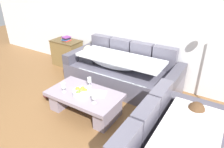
{
  "coord_description": "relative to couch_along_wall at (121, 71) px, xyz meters",
  "views": [
    {
      "loc": [
        1.8,
        -1.62,
        2.15
      ],
      "look_at": [
        0.12,
        1.07,
        0.55
      ],
      "focal_mm": 32.84,
      "sensor_mm": 36.0,
      "label": 1
    }
  ],
  "objects": [
    {
      "name": "couch_along_wall",
      "position": [
        0.0,
        0.0,
        0.0
      ],
      "size": [
        2.29,
        0.92,
        0.88
      ],
      "color": "#545260",
      "rests_on": "ground_plane"
    },
    {
      "name": "wine_glass_near_left",
      "position": [
        -0.36,
        -1.24,
        0.16
      ],
      "size": [
        0.07,
        0.07,
        0.17
      ],
      "color": "silver",
      "rests_on": "coffee_table"
    },
    {
      "name": "back_wall",
      "position": [
        0.02,
        0.53,
        1.02
      ],
      "size": [
        9.0,
        0.1,
        2.7
      ],
      "primitive_type": "cube",
      "color": "silver",
      "rests_on": "ground_plane"
    },
    {
      "name": "book_stack_on_cabinet",
      "position": [
        -1.64,
        0.23,
        0.36
      ],
      "size": [
        0.18,
        0.2,
        0.1
      ],
      "color": "red",
      "rests_on": "side_cabinet"
    },
    {
      "name": "coffee_table",
      "position": [
        -0.06,
        -1.09,
        -0.09
      ],
      "size": [
        1.2,
        0.68,
        0.38
      ],
      "color": "gray",
      "rests_on": "ground_plane"
    },
    {
      "name": "fruit_bowl",
      "position": [
        -0.08,
        -1.14,
        0.09
      ],
      "size": [
        0.28,
        0.28,
        0.1
      ],
      "color": "silver",
      "rests_on": "coffee_table"
    },
    {
      "name": "side_cabinet",
      "position": [
        -1.67,
        0.23,
        -0.01
      ],
      "size": [
        0.72,
        0.44,
        0.64
      ],
      "color": "brown",
      "rests_on": "ground_plane"
    },
    {
      "name": "crumpled_garment",
      "position": [
        -0.93,
        -1.0,
        -0.27
      ],
      "size": [
        0.34,
        0.41,
        0.12
      ],
      "primitive_type": "ellipsoid",
      "rotation": [
        0.0,
        0.0,
        1.61
      ],
      "color": "#4C2323",
      "rests_on": "ground_plane"
    },
    {
      "name": "ground_plane",
      "position": [
        0.02,
        -1.62,
        -0.33
      ],
      "size": [
        14.0,
        14.0,
        0.0
      ],
      "primitive_type": "plane",
      "color": "brown"
    },
    {
      "name": "wine_glass_near_right",
      "position": [
        0.24,
        -1.23,
        0.16
      ],
      "size": [
        0.07,
        0.07,
        0.17
      ],
      "color": "silver",
      "rests_on": "coffee_table"
    },
    {
      "name": "wine_glass_far_back",
      "position": [
        -0.12,
        -0.87,
        0.16
      ],
      "size": [
        0.07,
        0.07,
        0.17
      ],
      "color": "silver",
      "rests_on": "coffee_table"
    },
    {
      "name": "open_magazine",
      "position": [
        0.13,
        -1.0,
        0.05
      ],
      "size": [
        0.34,
        0.3,
        0.01
      ],
      "primitive_type": "cube",
      "rotation": [
        0.0,
        0.0,
        0.36
      ],
      "color": "white",
      "rests_on": "coffee_table"
    }
  ]
}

